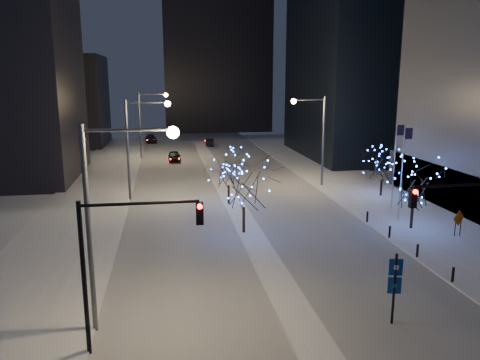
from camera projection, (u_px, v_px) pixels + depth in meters
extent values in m
plane|color=white|center=(307.00, 334.00, 22.32)|extent=(160.00, 160.00, 0.00)
cube|color=#ACB0BB|center=(220.00, 180.00, 56.08)|extent=(20.00, 130.00, 0.02)
cube|color=white|center=(225.00, 189.00, 51.25)|extent=(2.00, 80.00, 0.15)
cube|color=white|center=(397.00, 208.00, 43.94)|extent=(10.00, 90.00, 0.15)
cube|color=white|center=(76.00, 222.00, 39.41)|extent=(8.00, 90.00, 0.15)
cube|color=black|center=(53.00, 101.00, 84.09)|extent=(18.00, 16.00, 16.00)
cube|color=black|center=(216.00, 38.00, 107.54)|extent=(24.00, 14.00, 42.00)
cylinder|color=#595E66|center=(89.00, 232.00, 21.63)|extent=(0.24, 0.24, 10.00)
cylinder|color=#595E66|center=(128.00, 130.00, 20.94)|extent=(4.00, 0.16, 0.16)
sphere|color=#FFD27F|center=(173.00, 132.00, 21.29)|extent=(0.56, 0.56, 0.56)
cylinder|color=#595E66|center=(128.00, 151.00, 45.75)|extent=(0.24, 0.24, 10.00)
cylinder|color=#595E66|center=(147.00, 102.00, 45.06)|extent=(4.00, 0.16, 0.16)
sphere|color=#FFD27F|center=(168.00, 104.00, 45.40)|extent=(0.56, 0.56, 0.56)
cylinder|color=#595E66|center=(140.00, 126.00, 69.86)|extent=(0.24, 0.24, 10.00)
cylinder|color=#595E66|center=(152.00, 94.00, 69.17)|extent=(4.00, 0.16, 0.16)
sphere|color=#FFD27F|center=(166.00, 95.00, 69.52)|extent=(0.56, 0.56, 0.56)
cylinder|color=#595E66|center=(323.00, 142.00, 51.92)|extent=(0.24, 0.24, 10.00)
cylinder|color=#595E66|center=(309.00, 100.00, 50.65)|extent=(3.50, 0.16, 0.16)
sphere|color=#FFD27F|center=(294.00, 101.00, 50.40)|extent=(0.56, 0.56, 0.56)
cylinder|color=black|center=(84.00, 280.00, 20.02)|extent=(0.20, 0.20, 7.00)
cylinder|color=black|center=(140.00, 203.00, 19.71)|extent=(5.00, 0.14, 0.14)
cube|color=black|center=(200.00, 213.00, 20.22)|extent=(0.32, 0.28, 1.00)
sphere|color=#FF0C05|center=(200.00, 207.00, 19.97)|extent=(0.22, 0.22, 0.22)
cylinder|color=black|center=(461.00, 185.00, 23.09)|extent=(5.00, 0.14, 0.14)
cube|color=black|center=(413.00, 198.00, 22.82)|extent=(0.32, 0.28, 1.00)
sphere|color=#FF0C05|center=(415.00, 192.00, 22.57)|extent=(0.22, 0.22, 0.22)
cylinder|color=silver|center=(401.00, 174.00, 38.90)|extent=(0.10, 0.10, 8.00)
cube|color=black|center=(409.00, 134.00, 38.24)|extent=(0.70, 0.03, 0.90)
cylinder|color=silver|center=(394.00, 169.00, 41.41)|extent=(0.10, 0.10, 8.00)
cube|color=black|center=(400.00, 130.00, 40.74)|extent=(0.70, 0.03, 0.90)
cylinder|color=black|center=(453.00, 275.00, 27.65)|extent=(0.16, 0.16, 0.90)
cylinder|color=black|center=(417.00, 251.00, 31.50)|extent=(0.16, 0.16, 0.90)
cylinder|color=black|center=(390.00, 232.00, 35.36)|extent=(0.16, 0.16, 0.90)
cylinder|color=black|center=(367.00, 217.00, 39.22)|extent=(0.16, 0.16, 0.90)
imported|color=black|center=(174.00, 156.00, 68.73)|extent=(1.88, 4.45, 1.50)
imported|color=black|center=(209.00, 142.00, 84.57)|extent=(1.71, 4.20, 1.35)
imported|color=black|center=(151.00, 139.00, 89.01)|extent=(2.50, 5.14, 1.44)
cylinder|color=black|center=(244.00, 220.00, 36.48)|extent=(0.22, 0.22, 2.02)
cylinder|color=black|center=(229.00, 195.00, 44.87)|extent=(0.22, 0.22, 1.80)
cylinder|color=black|center=(412.00, 217.00, 37.53)|extent=(0.22, 0.22, 1.82)
cylinder|color=black|center=(381.00, 187.00, 48.05)|extent=(0.22, 0.22, 1.68)
cylinder|color=black|center=(394.00, 289.00, 22.90)|extent=(0.13, 0.13, 3.69)
cube|color=navy|center=(396.00, 267.00, 22.66)|extent=(0.66, 0.23, 0.84)
cube|color=navy|center=(394.00, 285.00, 22.86)|extent=(0.66, 0.23, 0.84)
cylinder|color=black|center=(455.00, 229.00, 35.64)|extent=(0.07, 0.07, 1.21)
cylinder|color=black|center=(460.00, 228.00, 35.71)|extent=(0.07, 0.07, 1.21)
cube|color=orange|center=(459.00, 218.00, 35.50)|extent=(1.18, 0.50, 1.25)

